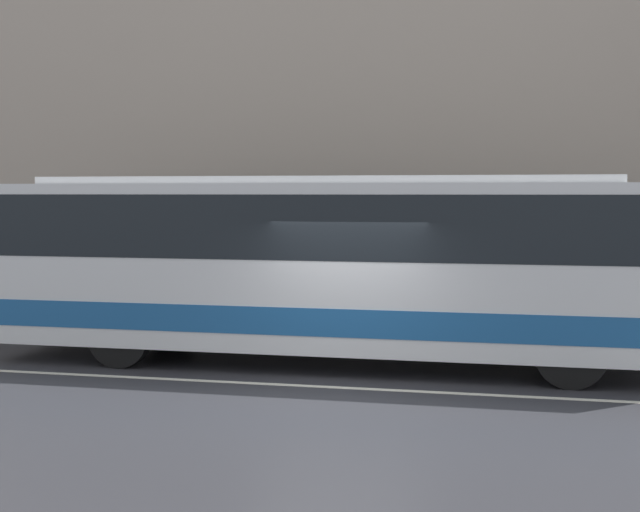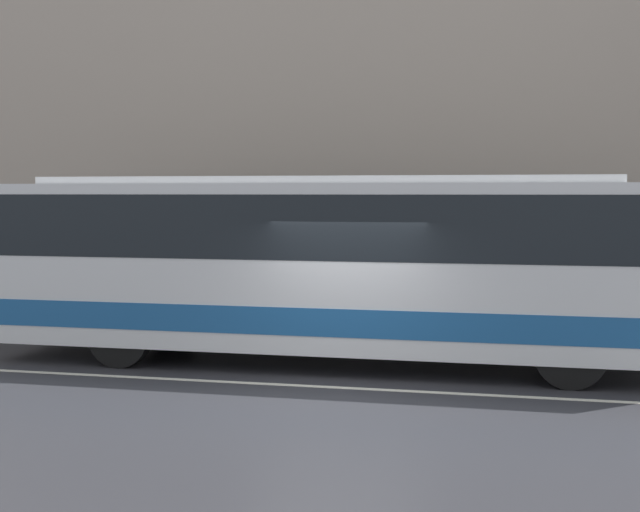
{
  "view_description": "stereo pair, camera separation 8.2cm",
  "coord_description": "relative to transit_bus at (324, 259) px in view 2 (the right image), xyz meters",
  "views": [
    {
      "loc": [
        2.66,
        -13.05,
        2.95
      ],
      "look_at": [
        -0.73,
        1.84,
        1.87
      ],
      "focal_mm": 50.0,
      "sensor_mm": 36.0,
      "label": 1
    },
    {
      "loc": [
        2.74,
        -13.03,
        2.95
      ],
      "look_at": [
        -0.73,
        1.84,
        1.87
      ],
      "focal_mm": 50.0,
      "sensor_mm": 36.0,
      "label": 2
    }
  ],
  "objects": [
    {
      "name": "transit_bus",
      "position": [
        0.0,
        0.0,
        0.0
      ],
      "size": [
        11.36,
        2.56,
        3.22
      ],
      "color": "white",
      "rests_on": "ground_plane"
    },
    {
      "name": "sidewalk",
      "position": [
        0.66,
        3.39,
        -1.74
      ],
      "size": [
        60.0,
        2.46,
        0.16
      ],
      "color": "gray",
      "rests_on": "ground_plane"
    },
    {
      "name": "ground_plane",
      "position": [
        0.66,
        -1.84,
        -1.82
      ],
      "size": [
        60.0,
        60.0,
        0.0
      ],
      "primitive_type": "plane",
      "color": "#333338"
    },
    {
      "name": "lane_stripe",
      "position": [
        0.66,
        -1.84,
        -1.81
      ],
      "size": [
        54.0,
        0.14,
        0.01
      ],
      "color": "beige",
      "rests_on": "ground_plane"
    },
    {
      "name": "building_facade",
      "position": [
        0.66,
        4.76,
        4.9
      ],
      "size": [
        60.0,
        0.35,
        13.87
      ],
      "color": "#B7A899",
      "rests_on": "ground_plane"
    }
  ]
}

